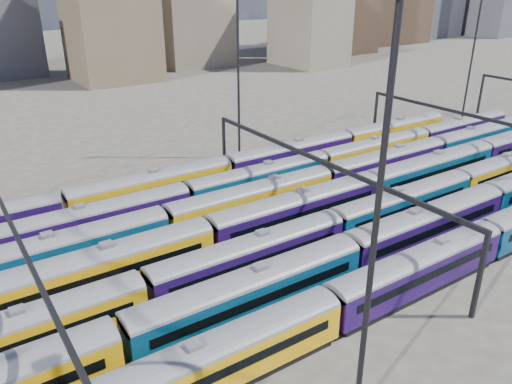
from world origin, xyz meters
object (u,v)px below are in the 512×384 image
rake_1 (349,252)px  mast_2 (377,219)px  rake_0 (215,357)px  rake_2 (7,335)px

rake_1 → mast_2: bearing=-131.4°
rake_0 → mast_2: size_ratio=3.93×
rake_1 → mast_2: (-10.59, -12.00, 11.20)m
rake_1 → rake_2: (-27.94, 5.00, -0.14)m
rake_2 → rake_1: bearing=-10.1°
rake_2 → mast_2: (17.35, -17.00, 11.34)m
rake_1 → mast_2: mast_2 is taller
rake_0 → rake_2: (-11.10, 10.00, 0.03)m
rake_2 → mast_2: size_ratio=5.57×
rake_0 → rake_2: bearing=138.0°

